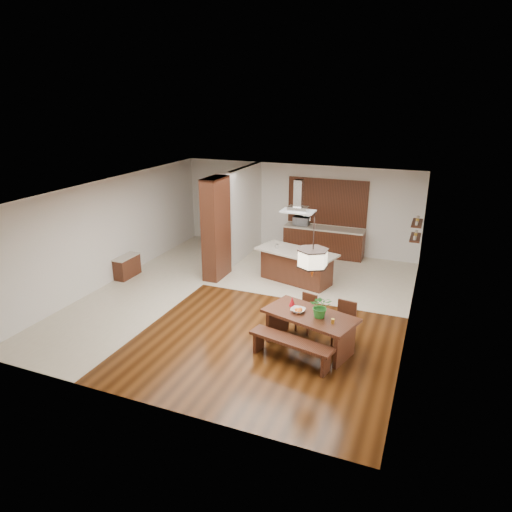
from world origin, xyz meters
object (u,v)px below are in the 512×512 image
at_px(kitchen_island, 296,266).
at_px(island_cup, 309,252).
at_px(dining_chair_left, 305,314).
at_px(fruit_bowl, 298,310).
at_px(foliage_plant, 321,306).
at_px(dining_table, 310,323).
at_px(range_hood, 298,196).
at_px(dining_chair_right, 343,324).
at_px(microwave, 301,221).
at_px(dining_bench, 291,351).
at_px(hallway_console, 127,267).
at_px(pendant_lantern, 313,246).

height_order(kitchen_island, island_cup, island_cup).
relative_size(dining_chair_left, fruit_bowl, 2.86).
bearing_deg(foliage_plant, island_cup, 109.23).
height_order(dining_table, range_hood, range_hood).
relative_size(fruit_bowl, island_cup, 2.40).
bearing_deg(fruit_bowl, dining_chair_right, 25.38).
xyz_separation_m(fruit_bowl, microwave, (-1.69, 5.89, 0.28)).
bearing_deg(dining_chair_left, microwave, 121.62).
bearing_deg(range_hood, fruit_bowl, -72.46).
distance_m(dining_bench, microwave, 6.82).
distance_m(range_hood, microwave, 2.95).
bearing_deg(dining_chair_left, fruit_bowl, -74.39).
bearing_deg(kitchen_island, range_hood, 105.38).
relative_size(dining_table, kitchen_island, 0.85).
bearing_deg(range_hood, island_cup, -12.68).
height_order(dining_bench, dining_chair_left, dining_chair_left).
relative_size(hallway_console, island_cup, 7.16).
distance_m(dining_bench, fruit_bowl, 0.87).
relative_size(hallway_console, foliage_plant, 1.84).
xyz_separation_m(hallway_console, island_cup, (5.04, 1.40, 0.66)).
xyz_separation_m(kitchen_island, range_hood, (0.00, 0.00, 1.99)).
relative_size(kitchen_island, island_cup, 19.72).
bearing_deg(kitchen_island, fruit_bowl, -57.05).
height_order(dining_table, island_cup, island_cup).
height_order(dining_table, dining_chair_left, dining_chair_left).
bearing_deg(dining_chair_right, kitchen_island, 130.93).
height_order(dining_chair_right, island_cup, island_cup).
height_order(fruit_bowl, microwave, microwave).
xyz_separation_m(dining_chair_left, island_cup, (-0.65, 2.58, 0.55)).
bearing_deg(foliage_plant, dining_chair_right, 50.19).
bearing_deg(foliage_plant, dining_chair_left, 124.38).
bearing_deg(pendant_lantern, dining_table, 153.43).
xyz_separation_m(foliage_plant, fruit_bowl, (-0.49, 0.05, -0.20)).
bearing_deg(microwave, pendant_lantern, -71.06).
distance_m(dining_table, foliage_plant, 0.50).
bearing_deg(dining_table, pendant_lantern, -26.57).
bearing_deg(island_cup, fruit_bowl, -78.35).
distance_m(foliage_plant, kitchen_island, 3.78).
height_order(dining_chair_left, island_cup, island_cup).
relative_size(hallway_console, dining_chair_right, 0.95).
xyz_separation_m(pendant_lantern, kitchen_island, (-1.32, 3.35, -1.77)).
distance_m(dining_table, fruit_bowl, 0.36).
height_order(pendant_lantern, foliage_plant, pendant_lantern).
bearing_deg(dining_chair_right, dining_bench, -119.76).
bearing_deg(dining_chair_left, foliage_plant, -41.76).
bearing_deg(pendant_lantern, dining_chair_right, 34.00).
xyz_separation_m(foliage_plant, island_cup, (-1.16, 3.32, -0.05)).
height_order(hallway_console, foliage_plant, foliage_plant).
bearing_deg(kitchen_island, dining_table, -53.05).
height_order(dining_bench, dining_chair_right, dining_chair_right).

